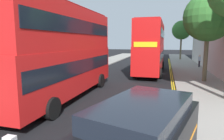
% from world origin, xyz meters
% --- Properties ---
extents(sidewalk_right, '(4.00, 80.00, 0.14)m').
position_xyz_m(sidewalk_right, '(6.50, 16.00, 0.07)').
color(sidewalk_right, gray).
rests_on(sidewalk_right, ground).
extents(sidewalk_left, '(4.00, 80.00, 0.14)m').
position_xyz_m(sidewalk_left, '(-6.50, 16.00, 0.07)').
color(sidewalk_left, gray).
rests_on(sidewalk_left, ground).
extents(kerb_line_outer, '(0.10, 56.00, 0.01)m').
position_xyz_m(kerb_line_outer, '(4.40, 14.00, 0.00)').
color(kerb_line_outer, yellow).
rests_on(kerb_line_outer, ground).
extents(kerb_line_inner, '(0.10, 56.00, 0.01)m').
position_xyz_m(kerb_line_inner, '(4.24, 14.00, 0.00)').
color(kerb_line_inner, yellow).
rests_on(kerb_line_inner, ground).
extents(double_decker_bus_away, '(2.89, 10.84, 5.64)m').
position_xyz_m(double_decker_bus_away, '(-2.45, 10.40, 3.03)').
color(double_decker_bus_away, red).
rests_on(double_decker_bus_away, ground).
extents(double_decker_bus_oncoming, '(2.93, 10.85, 5.64)m').
position_xyz_m(double_decker_bus_oncoming, '(2.03, 21.95, 3.03)').
color(double_decker_bus_oncoming, red).
rests_on(double_decker_bus_oncoming, ground).
extents(pedestrian_far, '(0.34, 0.22, 1.62)m').
position_xyz_m(pedestrian_far, '(8.06, 27.92, 0.99)').
color(pedestrian_far, '#2D2D38').
rests_on(pedestrian_far, sidewalk_right).
extents(street_tree_near, '(4.05, 4.05, 7.45)m').
position_xyz_m(street_tree_near, '(6.96, 17.78, 5.53)').
color(street_tree_near, '#6B6047').
rests_on(street_tree_near, sidewalk_right).
extents(street_tree_mid, '(3.58, 3.58, 7.37)m').
position_xyz_m(street_tree_mid, '(6.42, 39.88, 5.68)').
color(street_tree_mid, '#6B6047').
rests_on(street_tree_mid, sidewalk_right).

